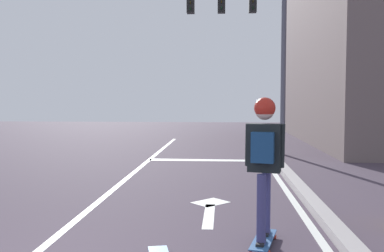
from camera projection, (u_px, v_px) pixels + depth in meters
The scene contains 9 objects.
lane_line_center at pixel (122, 182), 9.23m from camera, with size 0.12×20.00×0.01m, color silver.
lane_line_curbside at pixel (282, 184), 8.99m from camera, with size 0.12×20.00×0.01m, color silver.
stop_bar at pixel (210, 160), 12.53m from camera, with size 3.55×0.40×0.01m, color silver.
lane_arrow_stem at pixel (209, 216), 6.58m from camera, with size 0.16×1.40×0.01m, color silver.
lane_arrow_head at pixel (211, 202), 7.42m from camera, with size 0.56×0.44×0.01m, color silver.
curb_strip at pixel (294, 181), 8.97m from camera, with size 0.24×24.00×0.14m, color #A49D9D.
skateboard at pixel (263, 240), 5.24m from camera, with size 0.42×0.88×0.08m.
skater at pixel (264, 149), 5.16m from camera, with size 0.46×0.63×1.73m.
traffic_signal_mast at pixel (248, 29), 13.68m from camera, with size 4.03×0.34×5.54m.
Camera 1 is at (2.18, -3.01, 1.79)m, focal length 40.22 mm.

